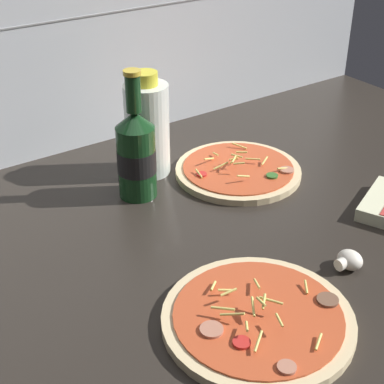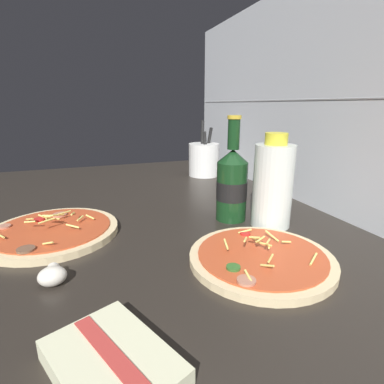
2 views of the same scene
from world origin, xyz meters
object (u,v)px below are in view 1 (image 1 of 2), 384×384
object	(u,v)px
pizza_near	(258,319)
pizza_far	(238,170)
mushroom_left	(349,260)
oil_bottle	(147,128)
beer_bottle	(136,153)

from	to	relation	value
pizza_near	pizza_far	size ratio (longest dim) A/B	1.06
pizza_far	mushroom_left	distance (cm)	33.77
mushroom_left	pizza_near	bearing A→B (deg)	-175.62
oil_bottle	mushroom_left	distance (cm)	46.18
pizza_far	beer_bottle	size ratio (longest dim) A/B	1.03
pizza_near	pizza_far	xyz separation A→B (cm)	(24.49, 34.88, -0.06)
pizza_near	pizza_far	bearing A→B (deg)	54.93
oil_bottle	beer_bottle	bearing A→B (deg)	-133.43
oil_bottle	pizza_near	bearing A→B (deg)	-102.87
beer_bottle	oil_bottle	world-z (taller)	beer_bottle
pizza_far	pizza_near	bearing A→B (deg)	-125.07
beer_bottle	pizza_far	bearing A→B (deg)	-12.39
pizza_near	beer_bottle	xyz separation A→B (cm)	(4.16, 39.35, 7.84)
oil_bottle	mushroom_left	size ratio (longest dim) A/B	4.71
pizza_far	oil_bottle	world-z (taller)	oil_bottle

